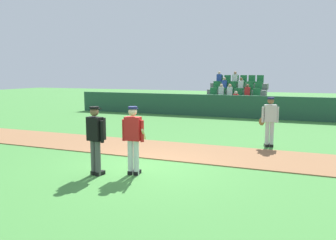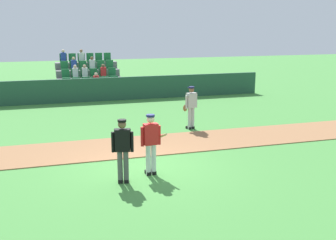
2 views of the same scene
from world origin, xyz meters
TOP-DOWN VIEW (x-y plane):
  - ground_plane at (0.00, 0.00)m, footprint 80.00×80.00m
  - infield_dirt_path at (0.00, 2.25)m, footprint 28.00×2.56m
  - dugout_fence at (0.00, 11.58)m, footprint 20.00×0.16m
  - stadium_bleachers at (-0.01, 13.88)m, footprint 3.90×3.80m
  - batter_red_jersey at (0.10, -0.62)m, footprint 0.71×0.76m
  - umpire_home_plate at (-0.77, -0.99)m, footprint 0.58×0.37m
  - runner_grey_jersey at (3.01, 4.06)m, footprint 0.67×0.39m

SIDE VIEW (x-z plane):
  - ground_plane at x=0.00m, z-range 0.00..0.00m
  - infield_dirt_path at x=0.00m, z-range 0.00..0.03m
  - dugout_fence at x=0.00m, z-range 0.00..1.31m
  - stadium_bleachers at x=-0.01m, z-range -0.59..2.11m
  - runner_grey_jersey at x=3.01m, z-range 0.08..1.84m
  - batter_red_jersey at x=0.10m, z-range 0.09..1.85m
  - umpire_home_plate at x=-0.77m, z-range 0.12..1.88m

